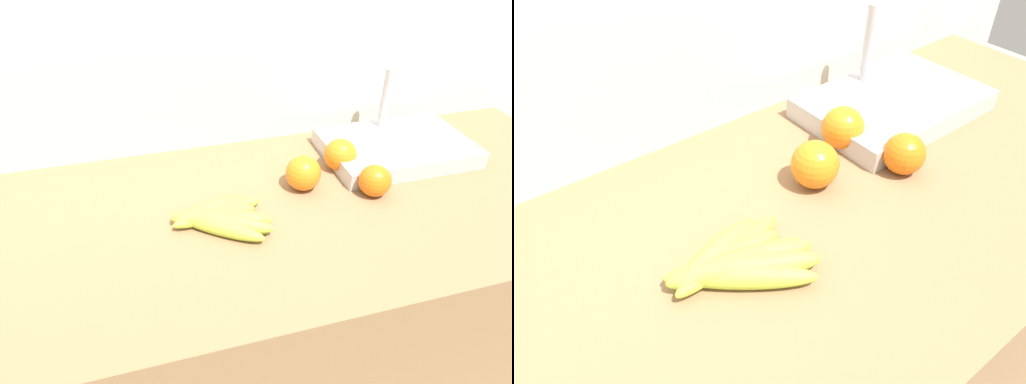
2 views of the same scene
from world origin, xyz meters
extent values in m
cube|color=olive|center=(0.00, 0.00, 0.44)|extent=(1.79, 0.64, 0.89)
cube|color=silver|center=(0.00, 0.35, 0.65)|extent=(2.19, 0.06, 1.30)
ellipsoid|color=#B9D03F|center=(-0.08, -0.04, 0.91)|extent=(0.19, 0.16, 0.04)
ellipsoid|color=#A9CF3F|center=(-0.07, -0.04, 0.91)|extent=(0.21, 0.14, 0.04)
ellipsoid|color=#ADCC3F|center=(-0.07, -0.03, 0.91)|extent=(0.22, 0.10, 0.04)
ellipsoid|color=#BCC73F|center=(-0.07, -0.02, 0.91)|extent=(0.20, 0.07, 0.03)
ellipsoid|color=#AFC23F|center=(-0.08, -0.01, 0.91)|extent=(0.17, 0.04, 0.04)
ellipsoid|color=#BACE3F|center=(-0.07, 0.00, 0.91)|extent=(0.20, 0.07, 0.04)
ellipsoid|color=#AEC53F|center=(-0.08, 0.01, 0.91)|extent=(0.17, 0.09, 0.04)
sphere|color=orange|center=(0.14, 0.06, 0.93)|extent=(0.08, 0.08, 0.08)
sphere|color=orange|center=(0.29, -0.01, 0.93)|extent=(0.07, 0.07, 0.07)
sphere|color=orange|center=(0.26, 0.12, 0.93)|extent=(0.08, 0.08, 0.08)
cube|color=#B7BABF|center=(0.43, 0.14, 0.91)|extent=(0.37, 0.25, 0.04)
cylinder|color=#B2B2B7|center=(0.43, 0.23, 1.01)|extent=(0.02, 0.02, 0.16)
camera|label=1|loc=(-0.19, -0.73, 1.49)|focal=30.88mm
camera|label=2|loc=(-0.31, -0.40, 1.41)|focal=33.33mm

